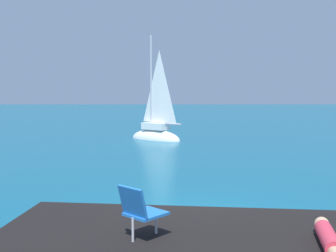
# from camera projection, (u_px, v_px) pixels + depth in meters

# --- Properties ---
(ground_plane) EXTENTS (160.00, 160.00, 0.00)m
(ground_plane) POSITION_uv_depth(u_px,v_px,m) (199.00, 220.00, 9.75)
(ground_plane) COLOR #0F5675
(sailboat_near) EXTENTS (3.67, 3.28, 7.02)m
(sailboat_near) POSITION_uv_depth(u_px,v_px,m) (157.00, 134.00, 25.52)
(sailboat_near) COLOR white
(sailboat_near) RESTS_ON ground
(person_sunbather) EXTENTS (0.53, 1.74, 0.25)m
(person_sunbather) POSITION_uv_depth(u_px,v_px,m) (332.00, 242.00, 5.54)
(person_sunbather) COLOR #DB384C
(person_sunbather) RESTS_ON shore_ledge
(beach_chair) EXTENTS (0.76, 0.76, 0.80)m
(beach_chair) POSITION_uv_depth(u_px,v_px,m) (142.00, 209.00, 5.95)
(beach_chair) COLOR blue
(beach_chair) RESTS_ON shore_ledge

